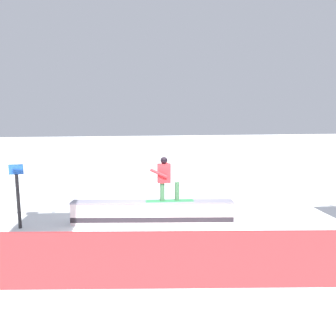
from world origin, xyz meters
TOP-DOWN VIEW (x-y plane):
  - ground_plane at (0.00, 0.00)m, footprint 120.00×120.00m
  - grind_box at (0.00, 0.00)m, footprint 5.07×1.50m
  - snowboarder at (-0.40, 0.10)m, footprint 1.53×0.46m
  - safety_fence at (0.00, 3.96)m, footprint 9.02×1.94m
  - trail_marker at (4.01, -0.45)m, footprint 0.40×0.10m

SIDE VIEW (x-z plane):
  - ground_plane at x=0.00m, z-range 0.00..0.00m
  - grind_box at x=0.00m, z-range -0.03..0.70m
  - safety_fence at x=0.00m, z-range 0.00..1.15m
  - trail_marker at x=4.01m, z-range 0.07..2.03m
  - snowboarder at x=-0.40m, z-range 0.78..2.19m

